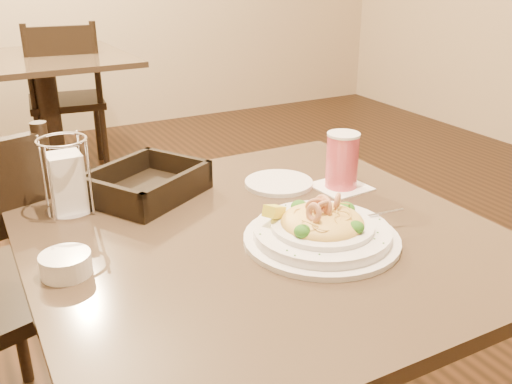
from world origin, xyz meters
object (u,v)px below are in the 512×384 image
pasta_bowl (322,229)px  butter_ramekin (66,264)px  main_table (260,330)px  dining_chair_far (66,96)px  drink_glass (342,161)px  background_table (48,99)px  napkin_caddy (67,181)px  bread_basket (147,186)px  side_plate (279,183)px

pasta_bowl → butter_ramekin: pasta_bowl is taller
main_table → dining_chair_far: bearing=87.9°
pasta_bowl → drink_glass: (0.20, 0.21, 0.04)m
main_table → drink_glass: bearing=22.5°
background_table → napkin_caddy: size_ratio=5.52×
butter_ramekin → napkin_caddy: bearing=76.9°
drink_glass → napkin_caddy: 0.62m
dining_chair_far → butter_ramekin: (-0.47, -2.54, 0.28)m
napkin_caddy → main_table: bearing=-41.9°
drink_glass → bread_basket: 0.46m
main_table → side_plate: side_plate is taller
pasta_bowl → background_table: bearing=92.5°
drink_glass → side_plate: 0.16m
background_table → napkin_caddy: 2.20m
napkin_caddy → butter_ramekin: bearing=-103.1°
side_plate → butter_ramekin: bearing=-161.2°
dining_chair_far → drink_glass: 2.47m
main_table → background_table: bearing=90.6°
bread_basket → napkin_caddy: size_ratio=1.86×
background_table → pasta_bowl: pasta_bowl is taller
bread_basket → napkin_caddy: bearing=-178.3°
bread_basket → napkin_caddy: (-0.17, -0.01, 0.05)m
drink_glass → butter_ramekin: 0.67m
bread_basket → butter_ramekin: 0.36m
main_table → pasta_bowl: bearing=-48.0°
pasta_bowl → bread_basket: bearing=120.5°
bread_basket → main_table: bearing=-63.9°
background_table → drink_glass: size_ratio=6.84×
dining_chair_far → drink_glass: dining_chair_far is taller
pasta_bowl → side_plate: (0.08, 0.29, -0.02)m
napkin_caddy → side_plate: napkin_caddy is taller
background_table → dining_chair_far: dining_chair_far is taller
background_table → side_plate: 2.26m
napkin_caddy → butter_ramekin: size_ratio=1.89×
bread_basket → side_plate: bearing=-16.1°
bread_basket → drink_glass: bearing=-22.0°
drink_glass → napkin_caddy: bearing=164.5°
background_table → main_table: bearing=-89.4°
butter_ramekin → pasta_bowl: bearing=-13.5°
dining_chair_far → side_plate: bearing=98.9°
background_table → napkin_caddy: (-0.29, -2.15, 0.31)m
background_table → bread_basket: 2.17m
dining_chair_far → drink_glass: bearing=101.7°
main_table → butter_ramekin: butter_ramekin is taller
dining_chair_far → main_table: bearing=95.1°
side_plate → bread_basket: bearing=163.9°
napkin_caddy → dining_chair_far: bearing=79.7°
background_table → pasta_bowl: (0.11, -2.53, 0.27)m
napkin_caddy → background_table: bearing=82.4°
dining_chair_far → bread_basket: bearing=91.3°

